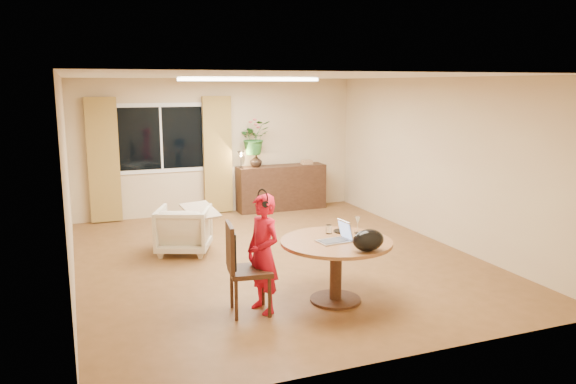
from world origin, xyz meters
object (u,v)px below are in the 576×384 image
Objects in this scene: child at (263,254)px; armchair at (184,230)px; sideboard at (281,188)px; dining_chair at (250,268)px; dining_table at (336,253)px.

armchair is (-0.40, 2.52, -0.31)m from child.
child is at bearing 121.11° from armchair.
armchair is 0.43× the size of sideboard.
dining_chair reaches higher than armchair.
child reaches higher than sideboard.
sideboard is (1.99, 4.75, -0.22)m from child.
child reaches higher than dining_table.
child is (-0.87, 0.03, 0.09)m from dining_table.
sideboard is at bearing 76.88° from dining_table.
armchair is at bearing 103.37° from dining_chair.
child reaches higher than dining_chair.
armchair is at bearing 171.43° from child.
dining_table is 1.67× the size of armchair.
armchair is (-1.28, 2.55, -0.23)m from dining_table.
dining_table is at bearing 5.69° from dining_chair.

